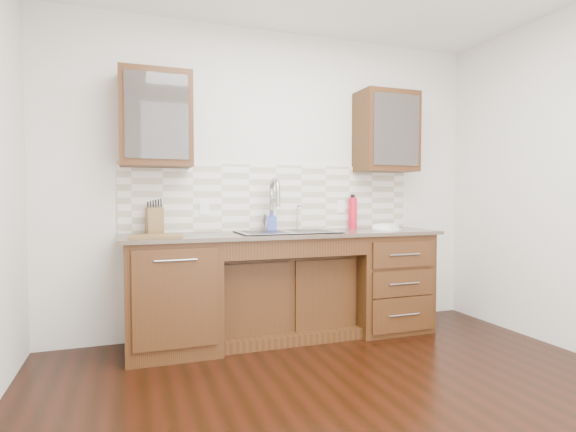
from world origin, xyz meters
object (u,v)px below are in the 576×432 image
object	(u,v)px
water_bottle	(353,213)
cutting_board	(156,236)
soap_bottle	(272,221)
knife_block	(154,221)
plate	(386,229)

from	to	relation	value
water_bottle	cutting_board	size ratio (longest dim) A/B	0.77
soap_bottle	cutting_board	bearing A→B (deg)	-145.06
soap_bottle	cutting_board	xyz separation A→B (m)	(-0.99, -0.29, -0.08)
knife_block	cutting_board	xyz separation A→B (m)	(-0.00, -0.28, -0.10)
knife_block	cutting_board	world-z (taller)	knife_block
knife_block	cutting_board	distance (m)	0.30
water_bottle	knife_block	xyz separation A→B (m)	(-1.82, -0.08, -0.04)
water_bottle	knife_block	size ratio (longest dim) A/B	1.35
plate	knife_block	size ratio (longest dim) A/B	1.22
plate	cutting_board	size ratio (longest dim) A/B	0.70
water_bottle	plate	world-z (taller)	water_bottle
cutting_board	water_bottle	bearing A→B (deg)	11.28
water_bottle	plate	bearing A→B (deg)	-55.25
soap_bottle	plate	world-z (taller)	soap_bottle
soap_bottle	water_bottle	world-z (taller)	water_bottle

